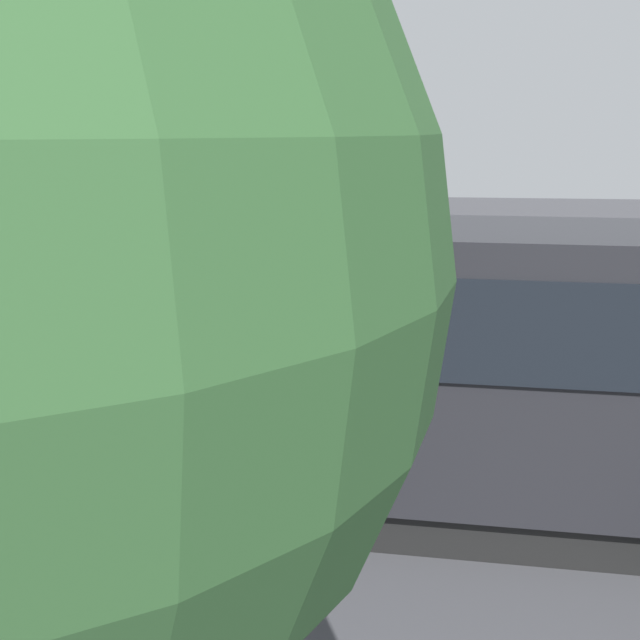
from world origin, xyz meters
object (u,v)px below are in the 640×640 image
at_px(tour_bus, 421,370).
at_px(spectator_centre, 454,358).
at_px(spectator_far_left, 630,356).
at_px(spectator_left, 550,362).
at_px(spectator_far_right, 290,348).
at_px(spectator_right, 384,353).
at_px(stunt_motorcycle, 132,290).
at_px(parked_motorcycle_silver, 440,404).

relative_size(tour_bus, spectator_centre, 5.59).
height_order(spectator_far_left, spectator_centre, spectator_far_left).
height_order(spectator_left, spectator_far_right, spectator_far_right).
distance_m(spectator_far_left, spectator_left, 1.15).
bearing_deg(spectator_right, tour_bus, 101.01).
relative_size(spectator_centre, stunt_motorcycle, 0.91).
xyz_separation_m(spectator_centre, spectator_far_right, (2.46, -0.25, -0.00)).
xyz_separation_m(spectator_far_right, stunt_motorcycle, (3.96, -3.96, 0.04)).
xyz_separation_m(tour_bus, spectator_left, (-1.79, -2.87, -0.64)).
bearing_deg(spectator_centre, spectator_right, -12.72).
height_order(spectator_right, parked_motorcycle_silver, spectator_right).
bearing_deg(tour_bus, stunt_motorcycle, -49.72).
relative_size(spectator_far_right, stunt_motorcycle, 0.90).
bearing_deg(spectator_right, parked_motorcycle_silver, 139.33).
bearing_deg(spectator_far_left, tour_bus, 46.44).
xyz_separation_m(spectator_far_left, spectator_centre, (2.49, 0.22, -0.07)).
relative_size(spectator_centre, parked_motorcycle_silver, 0.83).
height_order(spectator_far_left, stunt_motorcycle, stunt_motorcycle).
xyz_separation_m(spectator_left, spectator_far_right, (3.82, -0.23, 0.01)).
relative_size(spectator_left, parked_motorcycle_silver, 0.82).
xyz_separation_m(spectator_centre, spectator_right, (1.04, -0.23, -0.02)).
xyz_separation_m(spectator_centre, stunt_motorcycle, (6.42, -4.21, 0.04)).
bearing_deg(parked_motorcycle_silver, spectator_left, -161.83).
distance_m(spectator_far_left, spectator_centre, 2.50).
relative_size(spectator_far_left, spectator_centre, 1.06).
height_order(spectator_far_left, spectator_right, spectator_far_left).
bearing_deg(stunt_motorcycle, spectator_far_left, 155.92).
height_order(spectator_left, spectator_right, spectator_left).
xyz_separation_m(tour_bus, stunt_motorcycle, (5.98, -7.06, -0.59)).
bearing_deg(stunt_motorcycle, spectator_far_right, 135.00).
xyz_separation_m(tour_bus, parked_motorcycle_silver, (-0.24, -2.36, -1.16)).
bearing_deg(spectator_right, spectator_centre, 167.28).
bearing_deg(spectator_right, stunt_motorcycle, -36.43).
bearing_deg(spectator_left, stunt_motorcycle, -28.30).
height_order(spectator_left, parked_motorcycle_silver, spectator_left).
relative_size(spectator_left, spectator_centre, 0.99).
distance_m(spectator_far_left, parked_motorcycle_silver, 2.84).
xyz_separation_m(spectator_far_left, spectator_far_right, (4.95, -0.02, -0.08)).
height_order(spectator_far_right, parked_motorcycle_silver, spectator_far_right).
distance_m(spectator_left, parked_motorcycle_silver, 1.71).
distance_m(spectator_left, spectator_centre, 1.36).
bearing_deg(tour_bus, spectator_left, -121.98).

